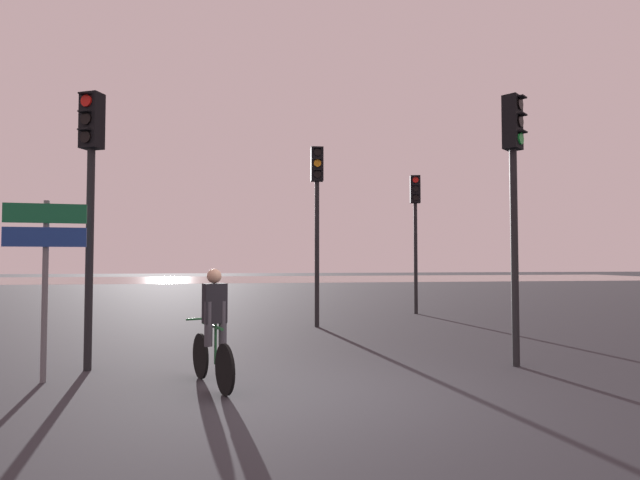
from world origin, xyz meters
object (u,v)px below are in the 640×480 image
traffic_light_far_right (415,218)px  traffic_light_center (317,202)px  direction_sign_post (45,256)px  traffic_light_near_right (514,177)px  cyclist (214,327)px  traffic_light_near_left (91,177)px

traffic_light_far_right → traffic_light_center: 4.49m
traffic_light_far_right → traffic_light_center: traffic_light_center is taller
traffic_light_center → direction_sign_post: (-4.69, -5.26, -1.47)m
traffic_light_near_right → cyclist: 5.39m
traffic_light_near_right → direction_sign_post: bearing=-38.7°
traffic_light_near_left → traffic_light_near_right: 6.90m
traffic_light_center → traffic_light_near_left: (-4.31, -4.52, -0.18)m
traffic_light_far_right → cyclist: size_ratio=2.78×
traffic_light_far_right → traffic_light_near_right: size_ratio=1.00×
traffic_light_far_right → traffic_light_near_right: 7.95m
traffic_light_far_right → cyclist: traffic_light_far_right is taller
traffic_light_near_right → traffic_light_center: bearing=-102.9°
cyclist → traffic_light_near_right: bearing=-14.2°
traffic_light_center → direction_sign_post: traffic_light_center is taller
traffic_light_near_right → traffic_light_far_right: bearing=-136.6°
cyclist → direction_sign_post: bearing=143.8°
traffic_light_center → direction_sign_post: 7.20m
direction_sign_post → cyclist: (2.41, -0.62, -0.97)m
traffic_light_near_left → cyclist: traffic_light_near_left is taller
traffic_light_near_left → direction_sign_post: 1.53m
traffic_light_center → traffic_light_near_right: 5.82m
traffic_light_far_right → traffic_light_center: size_ratio=0.95×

